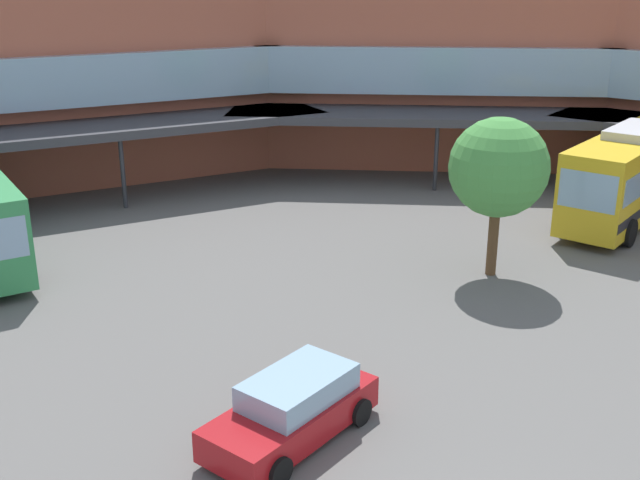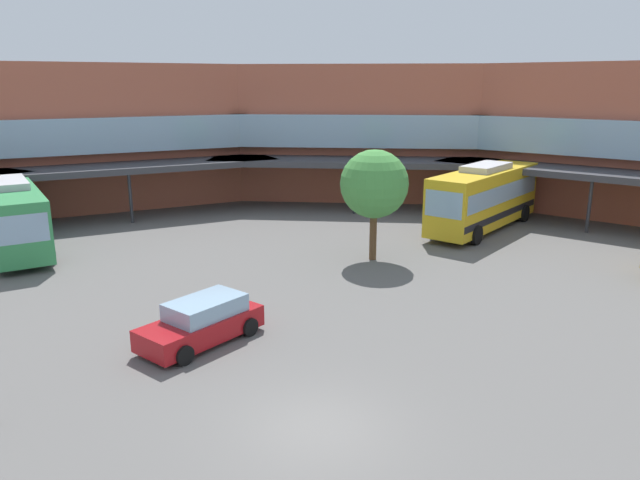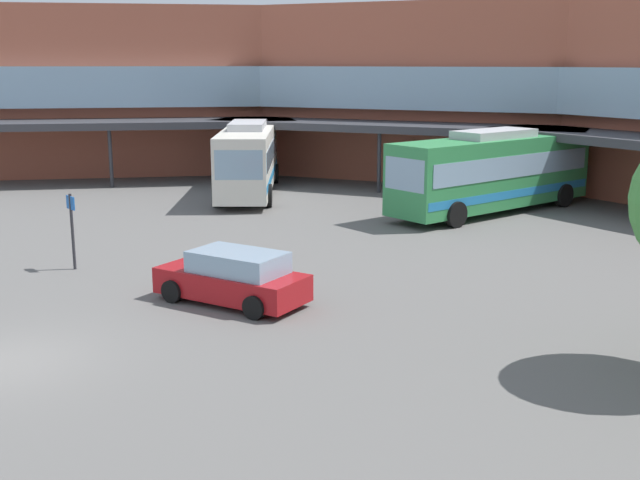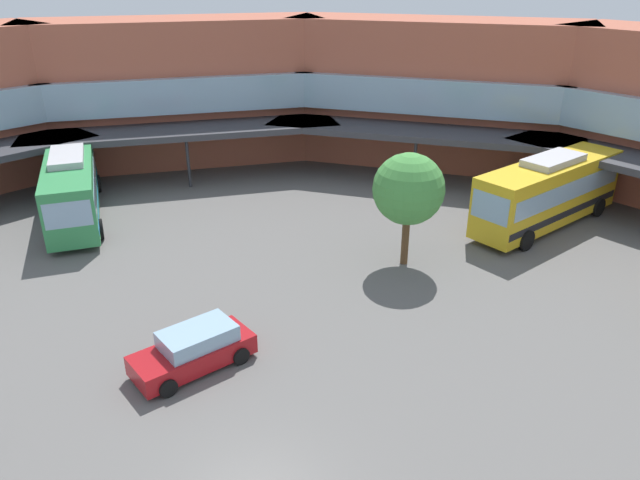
# 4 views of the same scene
# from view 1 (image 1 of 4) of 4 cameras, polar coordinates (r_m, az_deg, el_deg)

# --- Properties ---
(station_building) EXTENTS (74.07, 43.26, 9.97)m
(station_building) POSITION_cam_1_polar(r_m,az_deg,el_deg) (29.40, -0.87, 9.31)
(station_building) COLOR #AD5942
(station_building) RESTS_ON ground
(bus_0) EXTENTS (9.68, 8.76, 3.99)m
(bus_0) POSITION_cam_1_polar(r_m,az_deg,el_deg) (35.28, 22.06, 4.64)
(bus_0) COLOR gold
(bus_0) RESTS_ON ground
(parked_car) EXTENTS (4.52, 4.21, 1.53)m
(parked_car) POSITION_cam_1_polar(r_m,az_deg,el_deg) (17.94, -2.00, -12.39)
(parked_car) COLOR #A51419
(parked_car) RESTS_ON ground
(plaza_tree) EXTENTS (3.39, 3.39, 5.57)m
(plaza_tree) POSITION_cam_1_polar(r_m,az_deg,el_deg) (26.71, 13.09, 5.22)
(plaza_tree) COLOR brown
(plaza_tree) RESTS_ON ground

